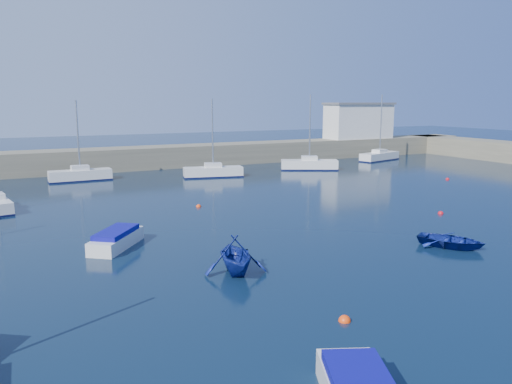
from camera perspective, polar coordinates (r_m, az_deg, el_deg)
name	(u,v)px	position (r m, az deg, el deg)	size (l,w,h in m)	color
ground	(459,292)	(23.72, 22.20, -10.49)	(220.00, 220.00, 0.00)	#0B1C31
back_wall	(163,157)	(63.14, -10.60, 3.98)	(96.00, 4.50, 2.60)	#6D6853
right_arm	(503,151)	(76.94, 26.35, 4.20)	(4.50, 32.00, 2.60)	#6D6853
harbor_office	(359,122)	(76.60, 11.64, 7.89)	(10.00, 4.00, 5.00)	silver
sailboat_5	(80,175)	(54.51, -19.43, 1.87)	(6.20, 1.87, 8.22)	silver
sailboat_6	(213,171)	(54.23, -4.92, 2.35)	(6.56, 3.08, 8.37)	silver
sailboat_7	(309,164)	(60.13, 6.11, 3.17)	(6.81, 4.71, 8.88)	silver
sailboat_8	(379,156)	(71.32, 13.93, 4.01)	(7.11, 3.76, 8.98)	silver
motorboat_1	(116,239)	(29.24, -15.66, -5.20)	(3.71, 4.24, 1.03)	silver
dinghy_center	(451,241)	(30.32, 21.39, -5.20)	(2.58, 3.61, 0.75)	navy
dinghy_left	(235,255)	(23.98, -2.40, -7.17)	(2.98, 3.45, 1.82)	navy
buoy_0	(345,321)	(19.60, 10.09, -14.33)	(0.47, 0.47, 0.47)	#FF410D
buoy_1	(441,214)	(38.93, 20.35, -2.35)	(0.41, 0.41, 0.41)	red
buoy_3	(199,207)	(39.14, -6.57, -1.70)	(0.41, 0.41, 0.41)	#FF410D
buoy_4	(447,179)	(56.16, 21.04, 1.35)	(0.38, 0.38, 0.38)	red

